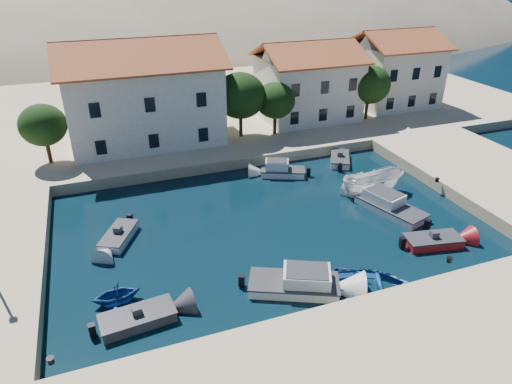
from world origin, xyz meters
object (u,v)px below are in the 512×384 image
building_right (395,67)px  rowboat_south (366,287)px  building_left (143,90)px  boat_east (371,193)px  building_mid (308,79)px  cabin_cruiser_south (294,283)px  cabin_cruiser_east (391,206)px

building_right → rowboat_south: bearing=-126.7°
building_left → rowboat_south: building_left is taller
rowboat_south → boat_east: size_ratio=0.90×
building_mid → building_right: building_right is taller
building_mid → boat_east: (-2.23, -17.24, -5.22)m
building_left → cabin_cruiser_south: bearing=-79.4°
building_right → cabin_cruiser_east: (-14.63, -21.43, -5.00)m
cabin_cruiser_east → building_right: bearing=-51.7°
building_right → cabin_cruiser_east: bearing=-124.3°
cabin_cruiser_south → cabin_cruiser_east: same height
cabin_cruiser_south → cabin_cruiser_east: size_ratio=0.97×
building_left → boat_east: bearing=-45.8°
building_left → cabin_cruiser_south: building_left is taller
building_mid → cabin_cruiser_south: size_ratio=1.85×
cabin_cruiser_south → boat_east: cabin_cruiser_south is taller
building_right → cabin_cruiser_south: size_ratio=1.66×
building_mid → cabin_cruiser_east: building_mid is taller
building_mid → boat_east: building_mid is taller
boat_east → building_right: bearing=-35.8°
building_mid → rowboat_south: size_ratio=2.14×
cabin_cruiser_south → boat_east: bearing=63.7°
cabin_cruiser_south → building_right: bearing=71.9°
rowboat_south → cabin_cruiser_east: 9.69m
cabin_cruiser_south → cabin_cruiser_east: 12.12m
building_left → cabin_cruiser_south: 26.19m
building_mid → building_right: size_ratio=1.11×
rowboat_south → boat_east: boat_east is taller
building_left → building_right: bearing=3.8°
building_right → cabin_cruiser_east: size_ratio=1.61×
building_left → rowboat_south: bearing=-71.7°
building_left → building_mid: (18.00, 1.00, -0.71)m
building_left → building_mid: size_ratio=1.40×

